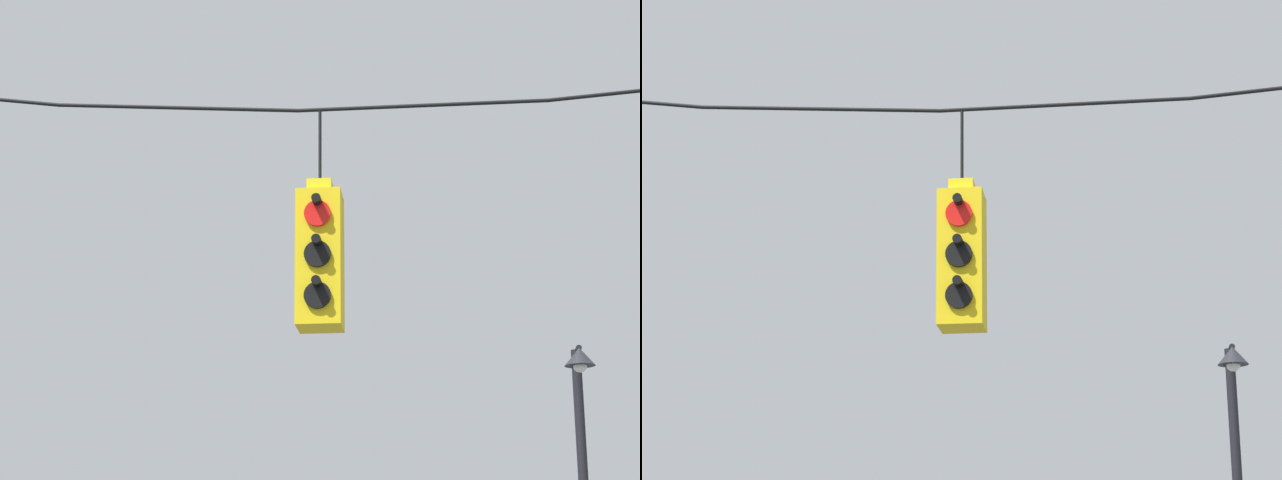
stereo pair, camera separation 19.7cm
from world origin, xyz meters
TOP-DOWN VIEW (x-y plane):
  - span_wire at (0.00, 0.15)m, footprint 13.53×0.03m
  - traffic_light_over_intersection at (-0.79, 0.15)m, footprint 0.34×0.46m

SIDE VIEW (x-z plane):
  - traffic_light_over_intersection at x=-0.79m, z-range 4.00..5.74m
  - span_wire at x=0.00m, z-range 5.93..6.76m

